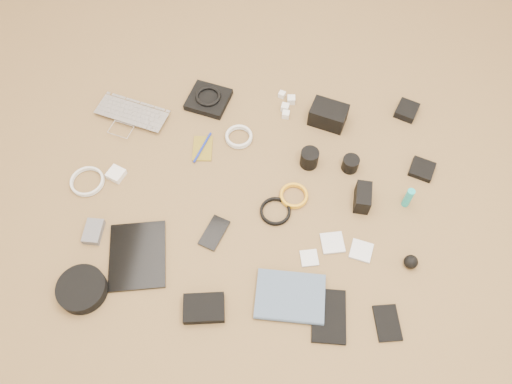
# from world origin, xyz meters

# --- Properties ---
(laptop) EXTENTS (0.35, 0.29, 0.02)m
(laptop) POSITION_xyz_m (-0.55, 0.33, 0.01)
(laptop) COLOR silver
(laptop) RESTS_ON ground
(headphone_pouch) EXTENTS (0.20, 0.19, 0.03)m
(headphone_pouch) POSITION_xyz_m (-0.22, 0.47, 0.01)
(headphone_pouch) COLOR black
(headphone_pouch) RESTS_ON ground
(headphones) EXTENTS (0.12, 0.12, 0.01)m
(headphones) POSITION_xyz_m (-0.22, 0.47, 0.04)
(headphones) COLOR black
(headphones) RESTS_ON headphone_pouch
(charger_a) EXTENTS (0.04, 0.04, 0.03)m
(charger_a) POSITION_xyz_m (0.11, 0.46, 0.01)
(charger_a) COLOR white
(charger_a) RESTS_ON ground
(charger_b) EXTENTS (0.03, 0.03, 0.02)m
(charger_b) POSITION_xyz_m (0.09, 0.53, 0.01)
(charger_b) COLOR white
(charger_b) RESTS_ON ground
(charger_c) EXTENTS (0.04, 0.04, 0.03)m
(charger_c) POSITION_xyz_m (0.14, 0.51, 0.02)
(charger_c) COLOR white
(charger_c) RESTS_ON ground
(charger_d) EXTENTS (0.03, 0.03, 0.03)m
(charger_d) POSITION_xyz_m (0.12, 0.42, 0.01)
(charger_d) COLOR white
(charger_d) RESTS_ON ground
(dslr_camera) EXTENTS (0.17, 0.14, 0.09)m
(dslr_camera) POSITION_xyz_m (0.29, 0.41, 0.04)
(dslr_camera) COLOR black
(dslr_camera) RESTS_ON ground
(lens_pouch) EXTENTS (0.11, 0.12, 0.03)m
(lens_pouch) POSITION_xyz_m (0.63, 0.49, 0.02)
(lens_pouch) COLOR black
(lens_pouch) RESTS_ON ground
(notebook_olive) EXTENTS (0.09, 0.13, 0.01)m
(notebook_olive) POSITION_xyz_m (-0.21, 0.23, 0.00)
(notebook_olive) COLOR olive
(notebook_olive) RESTS_ON ground
(pen_blue) EXTENTS (0.06, 0.15, 0.01)m
(pen_blue) POSITION_xyz_m (-0.21, 0.23, 0.01)
(pen_blue) COLOR #1326A1
(pen_blue) RESTS_ON notebook_olive
(cable_white_a) EXTENTS (0.15, 0.15, 0.01)m
(cable_white_a) POSITION_xyz_m (-0.07, 0.29, 0.01)
(cable_white_a) COLOR silver
(cable_white_a) RESTS_ON ground
(lens_a) EXTENTS (0.09, 0.09, 0.08)m
(lens_a) POSITION_xyz_m (0.22, 0.19, 0.04)
(lens_a) COLOR black
(lens_a) RESTS_ON ground
(lens_b) EXTENTS (0.09, 0.09, 0.06)m
(lens_b) POSITION_xyz_m (0.39, 0.19, 0.03)
(lens_b) COLOR black
(lens_b) RESTS_ON ground
(card_reader) EXTENTS (0.12, 0.12, 0.02)m
(card_reader) POSITION_xyz_m (0.67, 0.20, 0.01)
(card_reader) COLOR black
(card_reader) RESTS_ON ground
(power_brick) EXTENTS (0.08, 0.08, 0.03)m
(power_brick) POSITION_xyz_m (-0.53, 0.07, 0.01)
(power_brick) COLOR white
(power_brick) RESTS_ON ground
(cable_white_b) EXTENTS (0.17, 0.17, 0.01)m
(cable_white_b) POSITION_xyz_m (-0.64, 0.03, 0.01)
(cable_white_b) COLOR silver
(cable_white_b) RESTS_ON ground
(cable_black) EXTENTS (0.13, 0.13, 0.01)m
(cable_black) POSITION_xyz_m (0.10, -0.04, 0.01)
(cable_black) COLOR black
(cable_black) RESTS_ON ground
(cable_yellow) EXTENTS (0.13, 0.13, 0.01)m
(cable_yellow) POSITION_xyz_m (0.17, 0.03, 0.01)
(cable_yellow) COLOR gold
(cable_yellow) RESTS_ON ground
(flash) EXTENTS (0.06, 0.11, 0.08)m
(flash) POSITION_xyz_m (0.43, 0.03, 0.04)
(flash) COLOR black
(flash) RESTS_ON ground
(lens_cleaner) EXTENTS (0.03, 0.03, 0.10)m
(lens_cleaner) POSITION_xyz_m (0.60, 0.04, 0.05)
(lens_cleaner) COLOR #1AAFAF
(lens_cleaner) RESTS_ON ground
(battery_charger) EXTENTS (0.06, 0.10, 0.03)m
(battery_charger) POSITION_xyz_m (-0.56, -0.19, 0.01)
(battery_charger) COLOR #5D5D62
(battery_charger) RESTS_ON ground
(tablet) EXTENTS (0.25, 0.29, 0.01)m
(tablet) POSITION_xyz_m (-0.38, -0.26, 0.01)
(tablet) COLOR black
(tablet) RESTS_ON ground
(phone) EXTENTS (0.11, 0.15, 0.01)m
(phone) POSITION_xyz_m (-0.12, -0.15, 0.01)
(phone) COLOR black
(phone) RESTS_ON ground
(filter_case_left) EXTENTS (0.07, 0.07, 0.01)m
(filter_case_left) POSITION_xyz_m (0.24, -0.22, 0.00)
(filter_case_left) COLOR silver
(filter_case_left) RESTS_ON ground
(filter_case_mid) EXTENTS (0.10, 0.10, 0.01)m
(filter_case_mid) POSITION_xyz_m (0.32, -0.15, 0.01)
(filter_case_mid) COLOR silver
(filter_case_mid) RESTS_ON ground
(filter_case_right) EXTENTS (0.09, 0.09, 0.01)m
(filter_case_right) POSITION_xyz_m (0.43, -0.17, 0.01)
(filter_case_right) COLOR silver
(filter_case_right) RESTS_ON ground
(air_blower) EXTENTS (0.05, 0.05, 0.05)m
(air_blower) POSITION_xyz_m (0.60, -0.21, 0.03)
(air_blower) COLOR black
(air_blower) RESTS_ON ground
(headphone_case) EXTENTS (0.22, 0.22, 0.05)m
(headphone_case) POSITION_xyz_m (-0.54, -0.41, 0.02)
(headphone_case) COLOR black
(headphone_case) RESTS_ON ground
(drive_case) EXTENTS (0.15, 0.12, 0.03)m
(drive_case) POSITION_xyz_m (-0.11, -0.44, 0.02)
(drive_case) COLOR black
(drive_case) RESTS_ON ground
(paperback) EXTENTS (0.24, 0.18, 0.02)m
(paperback) POSITION_xyz_m (0.18, -0.46, 0.01)
(paperback) COLOR #445974
(paperback) RESTS_ON ground
(notebook_black_a) EXTENTS (0.12, 0.19, 0.01)m
(notebook_black_a) POSITION_xyz_m (0.31, -0.42, 0.01)
(notebook_black_a) COLOR black
(notebook_black_a) RESTS_ON ground
(notebook_black_b) EXTENTS (0.10, 0.13, 0.01)m
(notebook_black_b) POSITION_xyz_m (0.51, -0.43, 0.01)
(notebook_black_b) COLOR black
(notebook_black_b) RESTS_ON ground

